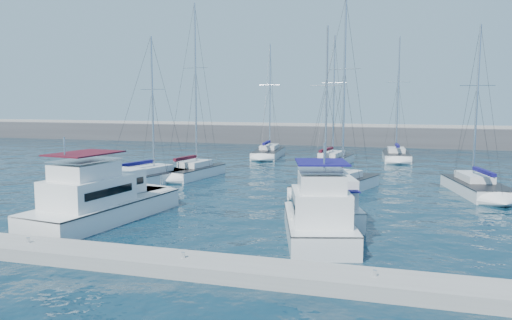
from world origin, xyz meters
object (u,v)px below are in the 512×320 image
(sailboat_mid_e, at_px, (476,187))
(sailboat_back_c, at_px, (396,156))
(motor_yacht_port_inner, at_px, (99,203))
(motor_yacht_stbd_inner, at_px, (319,220))
(motor_yacht_stbd_outer, at_px, (332,206))
(sailboat_mid_d, at_px, (337,186))
(sailboat_mid_c, at_px, (325,185))
(motor_yacht_port_outer, at_px, (125,197))
(sailboat_mid_b, at_px, (193,171))
(sailboat_back_a, at_px, (269,153))
(sailboat_mid_a, at_px, (148,178))
(sailboat_back_b, at_px, (330,161))

(sailboat_mid_e, bearing_deg, sailboat_back_c, 94.83)
(motor_yacht_port_inner, distance_m, motor_yacht_stbd_inner, 13.45)
(sailboat_mid_e, relative_size, sailboat_back_c, 0.89)
(motor_yacht_stbd_outer, relative_size, sailboat_mid_d, 0.46)
(sailboat_mid_c, relative_size, sailboat_mid_d, 0.86)
(motor_yacht_port_outer, height_order, motor_yacht_stbd_inner, motor_yacht_stbd_inner)
(sailboat_back_c, bearing_deg, sailboat_mid_b, -138.69)
(sailboat_back_a, bearing_deg, sailboat_mid_c, -69.65)
(motor_yacht_port_outer, bearing_deg, sailboat_back_a, 103.08)
(sailboat_mid_a, bearing_deg, motor_yacht_port_outer, -54.36)
(motor_yacht_port_outer, relative_size, sailboat_mid_e, 0.49)
(motor_yacht_port_outer, distance_m, sailboat_mid_a, 10.75)
(motor_yacht_port_inner, height_order, sailboat_mid_b, sailboat_mid_b)
(sailboat_mid_e, bearing_deg, motor_yacht_stbd_inner, -132.35)
(sailboat_mid_a, distance_m, sailboat_mid_e, 27.12)
(motor_yacht_port_outer, height_order, sailboat_back_b, sailboat_back_b)
(sailboat_mid_b, bearing_deg, sailboat_mid_d, -5.03)
(sailboat_back_c, bearing_deg, sailboat_mid_a, -135.69)
(motor_yacht_stbd_outer, height_order, sailboat_back_a, sailboat_back_a)
(sailboat_mid_b, xyz_separation_m, sailboat_back_c, (18.41, 19.08, -0.02))
(sailboat_mid_c, bearing_deg, sailboat_mid_a, 173.31)
(sailboat_mid_b, xyz_separation_m, sailboat_mid_d, (14.16, -3.85, -0.04))
(sailboat_back_b, bearing_deg, motor_yacht_port_inner, -99.85)
(sailboat_mid_d, height_order, sailboat_back_b, sailboat_mid_d)
(motor_yacht_stbd_inner, xyz_separation_m, motor_yacht_stbd_outer, (0.05, 4.44, -0.19))
(sailboat_mid_e, distance_m, sailboat_back_c, 21.54)
(sailboat_back_a, bearing_deg, motor_yacht_port_inner, -96.63)
(sailboat_mid_a, xyz_separation_m, sailboat_back_b, (13.62, 16.59, 0.00))
(motor_yacht_port_inner, relative_size, sailboat_mid_a, 0.84)
(sailboat_mid_c, xyz_separation_m, sailboat_back_b, (-1.81, 15.86, -0.01))
(sailboat_mid_e, height_order, sailboat_back_c, sailboat_back_c)
(motor_yacht_port_outer, xyz_separation_m, sailboat_back_b, (9.83, 26.64, -0.44))
(sailboat_mid_e, height_order, sailboat_back_a, sailboat_back_a)
(motor_yacht_port_inner, relative_size, sailboat_mid_c, 0.82)
(motor_yacht_stbd_inner, height_order, sailboat_back_b, sailboat_back_b)
(sailboat_mid_c, bearing_deg, sailboat_mid_e, 2.49)
(motor_yacht_port_outer, relative_size, motor_yacht_stbd_outer, 0.92)
(sailboat_mid_a, bearing_deg, sailboat_mid_c, 17.68)
(sailboat_back_c, bearing_deg, sailboat_mid_c, -107.43)
(sailboat_mid_a, relative_size, sailboat_mid_d, 0.84)
(sailboat_back_c, bearing_deg, sailboat_mid_e, -77.67)
(sailboat_mid_c, xyz_separation_m, sailboat_mid_e, (11.50, 2.42, -0.01))
(motor_yacht_stbd_outer, xyz_separation_m, sailboat_mid_b, (-15.09, 13.75, -0.39))
(sailboat_mid_c, bearing_deg, sailboat_mid_d, -4.56)
(sailboat_mid_b, distance_m, sailboat_back_b, 16.51)
(motor_yacht_port_inner, relative_size, motor_yacht_stbd_outer, 1.53)
(motor_yacht_port_outer, relative_size, sailboat_mid_c, 0.49)
(sailboat_mid_c, distance_m, sailboat_back_b, 15.97)
(motor_yacht_port_outer, bearing_deg, sailboat_back_c, 78.25)
(motor_yacht_stbd_inner, xyz_separation_m, sailboat_back_b, (-3.63, 30.12, -0.63))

